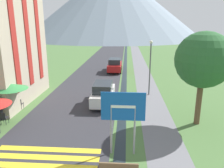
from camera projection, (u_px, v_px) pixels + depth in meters
name	position (u px, v px, depth m)	size (l,w,h in m)	color
ground_plane	(114.00, 79.00, 26.12)	(160.00, 160.00, 0.00)	#476B38
road	(103.00, 64.00, 35.90)	(6.40, 60.00, 0.01)	#2D2D33
footpath	(140.00, 64.00, 35.50)	(2.20, 60.00, 0.01)	slate
drainage_channel	(125.00, 64.00, 35.65)	(0.60, 60.00, 0.00)	black
crosswalk_marking	(42.00, 162.00, 10.42)	(5.44, 2.54, 0.01)	yellow
mountain_distant	(112.00, 3.00, 98.71)	(80.15, 80.15, 30.92)	gray
road_sign	(123.00, 113.00, 10.50)	(2.14, 0.11, 3.26)	gray
parked_car_near	(103.00, 93.00, 17.76)	(1.77, 4.20, 1.82)	silver
parked_car_far	(115.00, 65.00, 29.94)	(1.90, 4.57, 1.82)	#A31919
cafe_chair_middle	(10.00, 109.00, 15.58)	(0.40, 0.40, 0.85)	#232328
cafe_chair_far_left	(19.00, 103.00, 16.69)	(0.40, 0.40, 0.85)	#232328
cafe_chair_near_left	(3.00, 117.00, 14.17)	(0.40, 0.40, 0.85)	#232328
cafe_umbrella_middle_green	(11.00, 86.00, 15.14)	(2.34, 2.34, 2.36)	#B7B2A8
person_standing_terrace	(0.00, 106.00, 14.67)	(0.32, 0.32, 1.79)	#282833
person_seated_near	(11.00, 104.00, 16.01)	(0.32, 0.32, 1.25)	#282833
streetlamp	(150.00, 63.00, 19.56)	(0.28, 0.28, 4.98)	#515156
tree_by_path	(203.00, 60.00, 13.33)	(3.48, 3.48, 5.98)	brown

